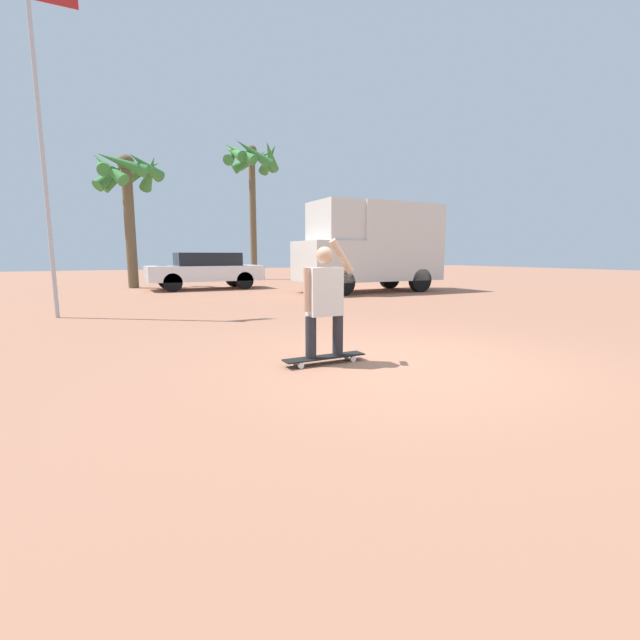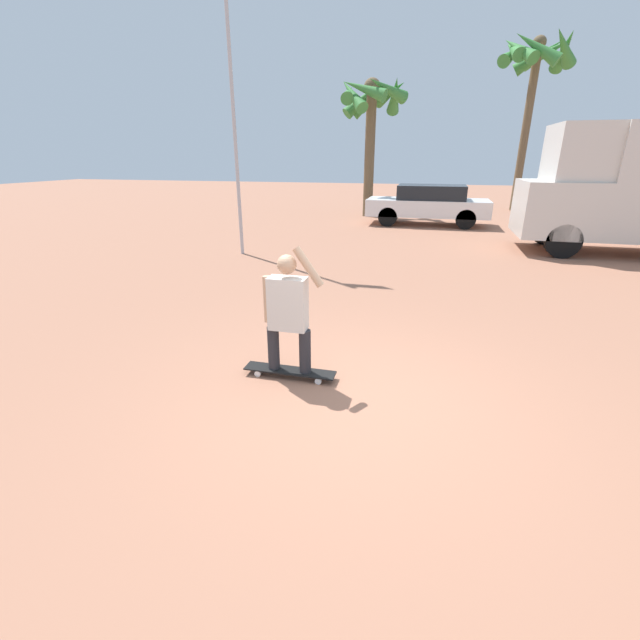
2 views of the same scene
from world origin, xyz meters
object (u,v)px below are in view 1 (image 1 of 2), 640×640
palm_tree_near_van (251,164)px  person_skateboarder (325,296)px  camper_van (372,245)px  parked_car_white (206,270)px  skateboard (324,358)px  palm_tree_center_background (126,179)px  flagpole (43,125)px

palm_tree_near_van → person_skateboarder: bearing=-105.7°
camper_van → parked_car_white: bearing=142.8°
skateboard → palm_tree_center_background: bearing=95.0°
palm_tree_center_background → person_skateboarder: bearing=-85.0°
person_skateboarder → parked_car_white: person_skateboarder is taller
palm_tree_near_van → palm_tree_center_background: bearing=-149.6°
palm_tree_near_van → palm_tree_center_background: (-6.70, -3.93, -1.93)m
flagpole → skateboard: bearing=-62.0°
person_skateboarder → flagpole: 7.96m
skateboard → person_skateboarder: bearing=180.0°
parked_car_white → palm_tree_near_van: palm_tree_near_van is taller
camper_van → palm_tree_center_background: size_ratio=0.99×
person_skateboarder → palm_tree_center_background: 15.70m
parked_car_white → palm_tree_near_van: (4.03, 6.01, 5.64)m
parked_car_white → palm_tree_center_background: size_ratio=0.82×
camper_van → flagpole: bearing=-165.7°
person_skateboarder → flagpole: (-3.41, 6.42, 3.26)m
skateboard → person_skateboarder: (-0.00, 0.00, 0.81)m
flagpole → parked_car_white: bearing=54.7°
person_skateboarder → palm_tree_near_van: palm_tree_near_van is taller
person_skateboarder → flagpole: bearing=118.0°
camper_van → palm_tree_near_van: size_ratio=0.72×
parked_car_white → flagpole: 8.88m
camper_van → palm_tree_near_van: (-1.40, 10.13, 4.65)m
palm_tree_center_background → camper_van: bearing=-37.4°
camper_van → parked_car_white: size_ratio=1.21×
palm_tree_near_van → flagpole: bearing=-124.6°
skateboard → palm_tree_near_van: bearing=74.3°
person_skateboarder → camper_van: bearing=53.1°
skateboard → palm_tree_center_background: (-1.33, 15.21, 4.44)m
person_skateboarder → camper_van: 11.31m
camper_van → flagpole: size_ratio=0.75×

